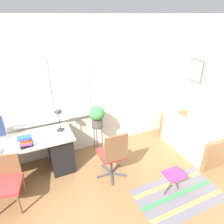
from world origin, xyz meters
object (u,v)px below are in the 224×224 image
at_px(book_stack, 26,141).
at_px(office_chair_swivel, 113,154).
at_px(desk_chair_wooden, 5,181).
at_px(mouse, 8,150).
at_px(folding_stool, 174,176).
at_px(potted_plant, 97,115).
at_px(plant_stand, 97,130).
at_px(couch_loveseat, 191,138).
at_px(desk_lamp, 59,115).

xyz_separation_m(book_stack, office_chair_swivel, (1.32, -0.48, -0.34)).
relative_size(book_stack, desk_chair_wooden, 0.28).
distance_m(mouse, office_chair_swivel, 1.69).
bearing_deg(folding_stool, book_stack, 149.87).
distance_m(office_chair_swivel, potted_plant, 0.90).
bearing_deg(mouse, potted_plant, 11.89).
bearing_deg(desk_chair_wooden, potted_plant, 32.88).
bearing_deg(desk_chair_wooden, plant_stand, 32.88).
xyz_separation_m(office_chair_swivel, couch_loveseat, (1.90, 0.07, -0.24)).
bearing_deg(desk_lamp, desk_chair_wooden, -148.76).
bearing_deg(couch_loveseat, desk_lamp, 75.29).
relative_size(desk_chair_wooden, potted_plant, 1.85).
bearing_deg(couch_loveseat, mouse, 83.29).
height_order(mouse, office_chair_swivel, office_chair_swivel).
height_order(mouse, couch_loveseat, mouse).
xyz_separation_m(mouse, plant_stand, (1.62, 0.34, -0.23)).
bearing_deg(book_stack, folding_stool, -30.13).
bearing_deg(book_stack, desk_chair_wooden, -140.06).
xyz_separation_m(potted_plant, folding_stool, (0.73, -1.55, -0.53)).
bearing_deg(desk_chair_wooden, office_chair_swivel, 6.33).
relative_size(book_stack, potted_plant, 0.52).
xyz_separation_m(office_chair_swivel, plant_stand, (0.03, 0.83, 0.03)).
bearing_deg(potted_plant, office_chair_swivel, -91.81).
bearing_deg(plant_stand, folding_stool, -64.85).
bearing_deg(potted_plant, desk_chair_wooden, -159.04).
relative_size(office_chair_swivel, potted_plant, 2.27).
distance_m(desk_lamp, plant_stand, 0.91).
height_order(mouse, desk_lamp, desk_lamp).
distance_m(book_stack, folding_stool, 2.45).
height_order(desk_chair_wooden, potted_plant, potted_plant).
bearing_deg(mouse, book_stack, -0.73).
height_order(office_chair_swivel, plant_stand, office_chair_swivel).
bearing_deg(desk_chair_wooden, mouse, 84.54).
distance_m(mouse, book_stack, 0.29).
bearing_deg(potted_plant, plant_stand, 14.04).
height_order(desk_lamp, plant_stand, desk_lamp).
bearing_deg(mouse, plant_stand, 11.89).
bearing_deg(desk_lamp, couch_loveseat, -14.71).
distance_m(plant_stand, folding_stool, 1.72).
relative_size(mouse, office_chair_swivel, 0.06).
bearing_deg(folding_stool, mouse, 152.81).
distance_m(desk_lamp, potted_plant, 0.77).
xyz_separation_m(desk_chair_wooden, couch_loveseat, (3.60, -0.09, -0.16)).
xyz_separation_m(mouse, desk_chair_wooden, (-0.10, -0.32, -0.33)).
bearing_deg(potted_plant, mouse, -168.11).
xyz_separation_m(desk_lamp, folding_stool, (1.47, -1.48, -0.72)).
bearing_deg(couch_loveseat, folding_stool, 124.69).
height_order(desk_lamp, office_chair_swivel, desk_lamp).
bearing_deg(plant_stand, desk_lamp, -174.94).
xyz_separation_m(office_chair_swivel, folding_stool, (0.75, -0.72, -0.17)).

